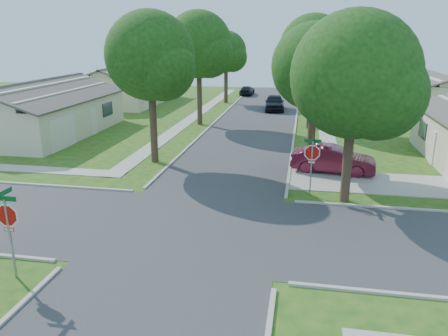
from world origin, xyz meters
name	(u,v)px	position (x,y,z in m)	size (l,w,h in m)	color
ground	(193,228)	(0.00, 0.00, 0.00)	(100.00, 100.00, 0.00)	#214E15
road_ns	(193,228)	(0.00, 0.00, 0.00)	(7.00, 100.00, 0.02)	#333335
sidewalk_ne	(324,118)	(6.10, 26.00, 0.02)	(1.20, 40.00, 0.04)	#9E9B91
sidewalk_nw	(198,114)	(-6.10, 26.00, 0.02)	(1.20, 40.00, 0.04)	#9E9B91
driveway	(371,183)	(7.90, 7.10, 0.03)	(8.80, 3.60, 0.05)	#9E9B91
stop_sign_sw	(8,219)	(-4.70, -4.70, 2.03)	(1.05, 0.80, 2.98)	gray
stop_sign_ne	(312,155)	(4.70, 4.70, 2.03)	(1.05, 0.80, 2.98)	gray
tree_e_near	(316,71)	(4.75, 9.01, 5.64)	(4.97, 4.80, 8.28)	#38281C
tree_e_mid	(314,51)	(4.76, 21.01, 6.25)	(5.59, 5.40, 9.21)	#38281C
tree_e_far	(312,50)	(4.75, 34.01, 5.98)	(5.17, 5.00, 8.72)	#38281C
tree_w_near	(151,60)	(-4.64, 9.01, 6.12)	(5.38, 5.20, 8.97)	#38281C
tree_w_mid	(199,48)	(-4.64, 21.01, 6.49)	(5.80, 5.60, 9.56)	#38281C
tree_w_far	(226,54)	(-4.65, 34.01, 5.51)	(4.76, 4.60, 8.04)	#38281C
tree_ne_corner	(356,81)	(6.36, 4.21, 5.59)	(5.80, 5.60, 8.66)	#38281C
house_ne_far	(429,100)	(15.99, 29.00, 1.52)	(8.42, 13.60, 4.23)	beige
house_nw_near	(42,115)	(-15.99, 15.00, 1.52)	(8.42, 13.60, 4.23)	beige
house_nw_far	(126,89)	(-15.99, 32.00, 1.52)	(8.42, 13.60, 4.23)	beige
car_driveway	(333,159)	(6.00, 8.70, 0.76)	(1.62, 4.64, 1.53)	#561124
car_curb_east	(275,102)	(1.20, 29.72, 0.81)	(1.92, 4.76, 1.62)	black
car_curb_west	(247,90)	(-3.18, 41.15, 0.58)	(1.63, 4.01, 1.16)	black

